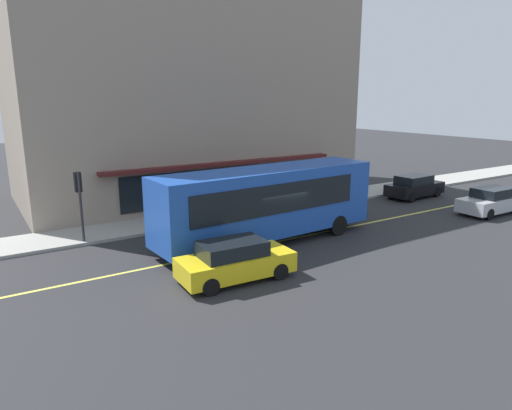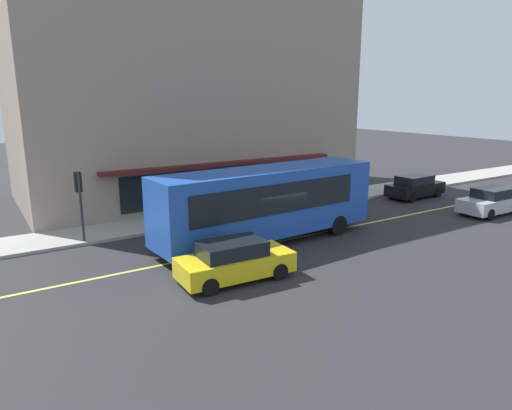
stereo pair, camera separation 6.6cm
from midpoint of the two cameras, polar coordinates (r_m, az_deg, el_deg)
ground at (r=21.52m, az=1.85°, el=-4.73°), size 120.00×120.00×0.00m
sidewalk at (r=26.21m, az=-5.23°, el=-1.29°), size 80.00×2.95×0.15m
lane_centre_stripe at (r=21.51m, az=1.85°, el=-4.72°), size 36.00×0.16×0.01m
storefront_building at (r=32.45m, az=-9.07°, el=14.73°), size 21.51×11.90×15.10m
bus at (r=21.12m, az=1.42°, el=0.51°), size 11.25×3.13×3.50m
traffic_light at (r=22.32m, az=-21.31°, el=1.73°), size 0.30×0.52×3.20m
car_silver at (r=30.00m, az=27.22°, el=0.45°), size 4.32×1.90×1.52m
car_black at (r=32.76m, az=19.08°, el=2.19°), size 4.39×2.05×1.52m
car_yellow at (r=17.11m, az=-2.75°, el=-6.97°), size 4.38×2.03×1.52m
pedestrian_by_curb at (r=28.43m, az=0.06°, el=2.03°), size 0.34×0.34×1.58m
pedestrian_waiting at (r=30.72m, az=6.73°, el=2.94°), size 0.34×0.34×1.70m
pedestrian_at_corner at (r=32.29m, az=9.41°, el=3.57°), size 0.34×0.34×1.87m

